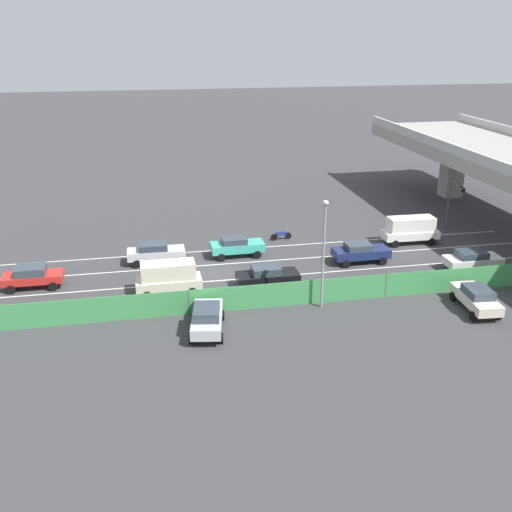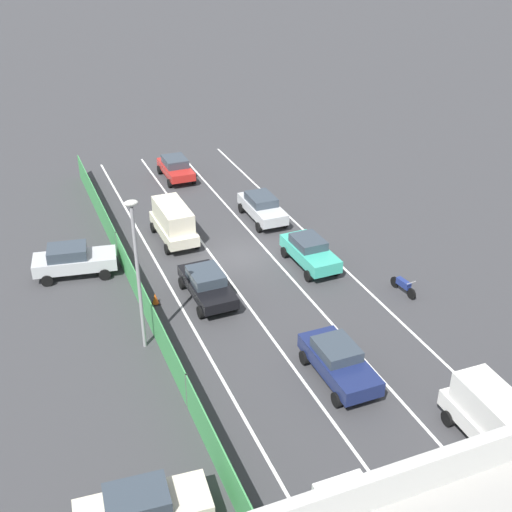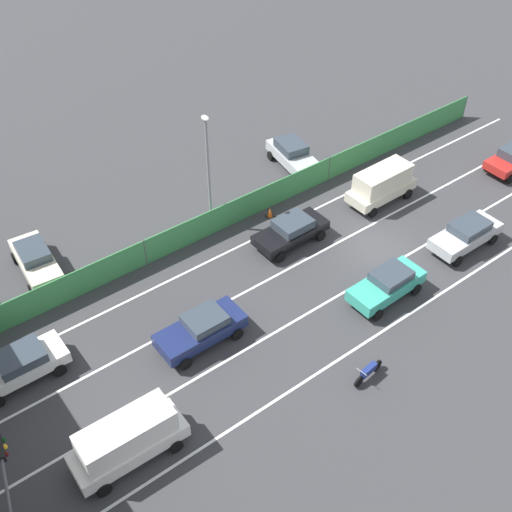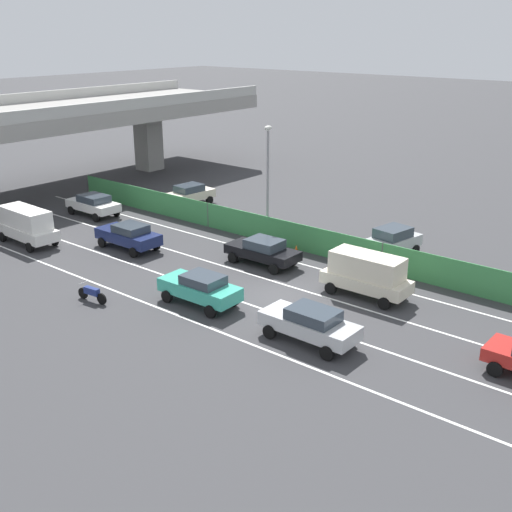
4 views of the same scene
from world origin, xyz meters
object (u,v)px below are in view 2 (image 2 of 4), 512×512
car_sedan_red (176,167)px  car_van_cream (173,221)px  parked_sedan_cream (142,508)px  car_sedan_black (207,284)px  car_sedan_navy (339,361)px  street_lamp (137,262)px  traffic_cone (155,299)px  parked_wagon_silver (73,259)px  car_van_white (498,421)px  car_sedan_silver (262,207)px  car_taxi_teal (310,251)px  motorcycle (403,285)px

car_sedan_red → car_van_cream: 10.02m
car_sedan_red → parked_sedan_cream: (9.63, 29.44, 0.02)m
car_sedan_black → car_sedan_navy: bearing=111.0°
street_lamp → traffic_cone: size_ratio=11.81×
parked_wagon_silver → car_sedan_red: bearing=-128.3°
car_sedan_navy → parked_sedan_cream: bearing=24.7°
car_van_white → car_sedan_silver: car_van_white is taller
car_sedan_red → car_van_white: 31.09m
car_van_white → parked_sedan_cream: 13.27m
parked_wagon_silver → parked_sedan_cream: parked_wagon_silver is taller
car_sedan_red → car_van_cream: size_ratio=0.91×
car_sedan_silver → street_lamp: street_lamp is taller
car_taxi_teal → street_lamp: (10.51, 4.01, 3.58)m
car_van_white → parked_wagon_silver: (12.71, -19.31, -0.35)m
car_taxi_teal → car_van_cream: size_ratio=0.95×
traffic_cone → parked_wagon_silver: bearing=-53.6°
car_sedan_black → car_sedan_red: (-3.13, -16.67, 0.02)m
car_sedan_navy → parked_sedan_cream: size_ratio=0.99×
traffic_cone → car_sedan_navy: bearing=123.5°
car_sedan_silver → parked_wagon_silver: bearing=12.2°
car_sedan_red → parked_wagon_silver: size_ratio=0.89×
car_van_white → motorcycle: size_ratio=2.52×
car_sedan_black → motorcycle: size_ratio=2.33×
motorcycle → traffic_cone: bearing=-17.5°
car_sedan_black → traffic_cone: bearing=-11.0°
car_sedan_navy → car_van_cream: bearing=-79.2°
car_van_cream → parked_sedan_cream: (6.75, 19.85, -0.37)m
car_taxi_teal → car_sedan_silver: size_ratio=0.96×
motorcycle → street_lamp: bearing=-2.2°
car_sedan_red → parked_sedan_cream: size_ratio=0.93×
car_sedan_red → car_van_white: car_van_white is taller
car_sedan_silver → traffic_cone: 11.55m
car_sedan_navy → parked_wagon_silver: 16.27m
car_sedan_navy → motorcycle: 8.22m
car_taxi_teal → car_van_cream: 8.60m
car_taxi_teal → car_van_white: bearing=90.8°
car_sedan_silver → car_van_cream: bearing=6.4°
car_sedan_silver → motorcycle: size_ratio=2.34×
car_taxi_teal → street_lamp: bearing=20.9°
car_sedan_black → car_van_white: (-6.69, 14.21, 0.44)m
street_lamp → traffic_cone: (-1.39, -3.37, -4.20)m
motorcycle → car_van_white: bearing=74.2°
car_van_white → traffic_cone: car_van_white is taller
car_taxi_teal → motorcycle: bearing=125.8°
car_van_cream → car_sedan_red: bearing=-106.7°
parked_sedan_cream → traffic_cone: 13.85m
car_sedan_black → car_taxi_teal: car_taxi_teal is taller
motorcycle → traffic_cone: motorcycle is taller
car_sedan_black → traffic_cone: (2.64, -0.51, -0.58)m
motorcycle → parked_sedan_cream: parked_sedan_cream is taller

